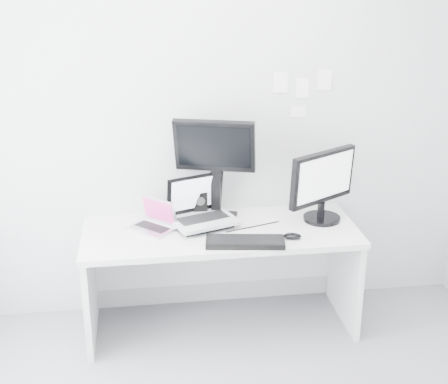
% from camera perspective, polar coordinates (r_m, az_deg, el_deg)
% --- Properties ---
extents(back_wall, '(3.60, 0.00, 3.60)m').
position_cam_1_polar(back_wall, '(4.30, -0.94, 6.08)').
color(back_wall, '#BCBEC0').
rests_on(back_wall, ground).
extents(desk, '(1.80, 0.70, 0.73)m').
position_cam_1_polar(desk, '(4.34, -0.30, -7.79)').
color(desk, silver).
rests_on(desk, ground).
extents(macbook, '(0.35, 0.35, 0.21)m').
position_cam_1_polar(macbook, '(4.16, -6.58, -2.06)').
color(macbook, silver).
rests_on(macbook, desk).
extents(speaker, '(0.12, 0.12, 0.19)m').
position_cam_1_polar(speaker, '(4.35, -2.16, -1.07)').
color(speaker, black).
rests_on(speaker, desk).
extents(dell_laptop, '(0.49, 0.43, 0.34)m').
position_cam_1_polar(dell_laptop, '(4.16, -1.82, -0.99)').
color(dell_laptop, silver).
rests_on(dell_laptop, desk).
extents(rear_monitor, '(0.56, 0.33, 0.72)m').
position_cam_1_polar(rear_monitor, '(4.22, -0.79, 2.13)').
color(rear_monitor, black).
rests_on(rear_monitor, desk).
extents(samsung_monitor, '(0.60, 0.50, 0.50)m').
position_cam_1_polar(samsung_monitor, '(4.29, 8.90, 0.60)').
color(samsung_monitor, black).
rests_on(samsung_monitor, desk).
extents(keyboard, '(0.51, 0.24, 0.03)m').
position_cam_1_polar(keyboard, '(3.97, 1.90, -4.48)').
color(keyboard, black).
rests_on(keyboard, desk).
extents(mouse, '(0.13, 0.10, 0.04)m').
position_cam_1_polar(mouse, '(4.07, 6.14, -3.93)').
color(mouse, black).
rests_on(mouse, desk).
extents(wall_note_0, '(0.10, 0.00, 0.14)m').
position_cam_1_polar(wall_note_0, '(4.31, 5.08, 9.71)').
color(wall_note_0, white).
rests_on(wall_note_0, back_wall).
extents(wall_note_1, '(0.09, 0.00, 0.13)m').
position_cam_1_polar(wall_note_1, '(4.36, 7.01, 9.21)').
color(wall_note_1, white).
rests_on(wall_note_1, back_wall).
extents(wall_note_2, '(0.10, 0.00, 0.14)m').
position_cam_1_polar(wall_note_2, '(4.39, 8.97, 9.86)').
color(wall_note_2, white).
rests_on(wall_note_2, back_wall).
extents(wall_note_3, '(0.11, 0.00, 0.08)m').
position_cam_1_polar(wall_note_3, '(4.39, 6.67, 7.16)').
color(wall_note_3, white).
rests_on(wall_note_3, back_wall).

